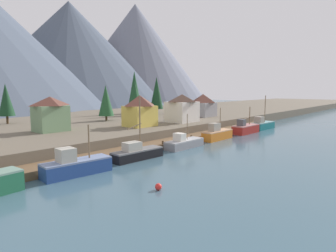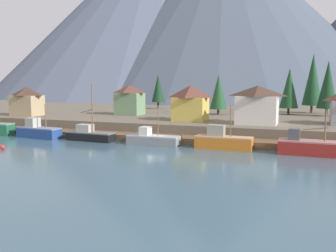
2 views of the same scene
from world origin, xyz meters
name	(u,v)px [view 1 (image 1 of 2)]	position (x,y,z in m)	size (l,w,h in m)	color
ground_plane	(110,137)	(0.00, 20.00, -0.50)	(400.00, 400.00, 1.00)	#3D5B6B
dock	(170,143)	(0.00, 1.99, 0.50)	(80.00, 4.00, 1.60)	brown
shoreline_bank	(80,125)	(0.00, 32.00, 1.25)	(400.00, 56.00, 2.50)	#665B4C
mountain_east_peak	(71,54)	(57.60, 133.06, 31.32)	(122.97, 122.97, 62.64)	#475160
mountain_far_ridge	(136,55)	(104.45, 125.39, 34.65)	(104.42, 104.42, 69.30)	slate
fishing_boat_blue	(76,166)	(-21.55, -1.76, 1.15)	(8.39, 3.28, 5.92)	navy
fishing_boat_black	(137,153)	(-11.45, -1.46, 0.99)	(8.29, 2.71, 9.33)	black
fishing_boat_grey	(184,143)	(-0.28, -1.39, 0.86)	(8.19, 2.52, 5.88)	gray
fishing_boat_orange	(217,134)	(10.65, -1.28, 1.17)	(8.19, 2.33, 6.44)	#CC6B1E
fishing_boat_red	(245,129)	(22.39, -1.63, 1.11)	(8.25, 2.98, 6.08)	maroon
fishing_boat_teal	(262,125)	(31.84, -1.61, 1.15)	(8.21, 2.99, 8.59)	#196B70
house_green	(50,114)	(-14.05, 18.85, 5.74)	(5.67, 4.78, 6.37)	#6B8E66
house_white	(182,108)	(13.97, 10.50, 5.82)	(7.02, 5.87, 6.50)	silver
house_grey	(203,105)	(28.78, 14.76, 5.74)	(6.54, 5.90, 6.32)	gray
house_yellow	(140,110)	(1.75, 11.90, 5.81)	(6.17, 5.14, 6.47)	gold
conifer_near_left	(135,90)	(22.83, 36.81, 10.07)	(4.31, 4.31, 13.35)	#4C3823
conifer_near_right	(157,93)	(25.69, 29.91, 9.00)	(4.07, 4.07, 11.39)	#4C3823
conifer_mid_left	(6,100)	(-14.85, 37.38, 7.85)	(3.40, 3.40, 8.95)	#4C3823
conifer_mid_right	(135,96)	(18.10, 31.51, 8.24)	(3.98, 3.98, 10.08)	#4C3823
conifer_back_left	(106,101)	(3.76, 26.11, 7.44)	(3.73, 3.73, 8.70)	#4C3823
channel_buoy	(158,187)	(-18.83, -12.75, 0.35)	(0.70, 0.70, 0.70)	red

